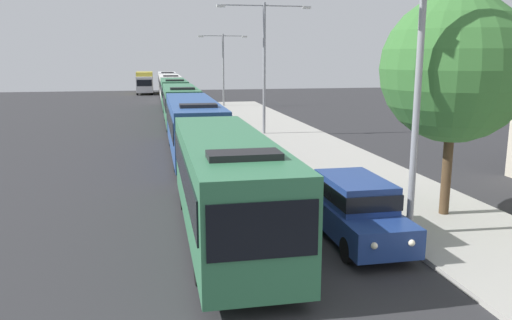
# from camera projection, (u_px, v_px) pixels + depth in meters

# --- Properties ---
(bus_lead) EXTENTS (2.58, 10.91, 3.21)m
(bus_lead) POSITION_uv_depth(u_px,v_px,m) (226.00, 182.00, 15.51)
(bus_lead) COLOR #33724C
(bus_lead) RESTS_ON ground_plane
(bus_second_in_line) EXTENTS (2.58, 12.33, 3.21)m
(bus_second_in_line) POSITION_uv_depth(u_px,v_px,m) (193.00, 126.00, 28.02)
(bus_second_in_line) COLOR #284C8C
(bus_second_in_line) RESTS_ON ground_plane
(bus_middle) EXTENTS (2.58, 11.23, 3.21)m
(bus_middle) POSITION_uv_depth(u_px,v_px,m) (181.00, 104.00, 40.45)
(bus_middle) COLOR #33724C
(bus_middle) RESTS_ON ground_plane
(bus_fourth_in_line) EXTENTS (2.58, 10.54, 3.21)m
(bus_fourth_in_line) POSITION_uv_depth(u_px,v_px,m) (174.00, 93.00, 53.00)
(bus_fourth_in_line) COLOR #33724C
(bus_fourth_in_line) RESTS_ON ground_plane
(bus_rear) EXTENTS (2.58, 12.15, 3.21)m
(bus_rear) POSITION_uv_depth(u_px,v_px,m) (170.00, 86.00, 64.52)
(bus_rear) COLOR silver
(bus_rear) RESTS_ON ground_plane
(bus_tail_end) EXTENTS (2.58, 10.48, 3.21)m
(bus_tail_end) POSITION_uv_depth(u_px,v_px,m) (167.00, 82.00, 76.89)
(bus_tail_end) COLOR silver
(bus_tail_end) RESTS_ON ground_plane
(white_suv) EXTENTS (1.86, 4.97, 1.90)m
(white_suv) POSITION_uv_depth(u_px,v_px,m) (355.00, 207.00, 15.18)
(white_suv) COLOR navy
(white_suv) RESTS_ON ground_plane
(box_truck_oncoming) EXTENTS (2.35, 7.00, 3.15)m
(box_truck_oncoming) POSITION_uv_depth(u_px,v_px,m) (145.00, 82.00, 74.99)
(box_truck_oncoming) COLOR #B7B7BC
(box_truck_oncoming) RESTS_ON ground_plane
(streetlamp_near) EXTENTS (6.32, 0.28, 8.87)m
(streetlamp_near) POSITION_uv_depth(u_px,v_px,m) (420.00, 51.00, 14.45)
(streetlamp_near) COLOR gray
(streetlamp_near) RESTS_ON sidewalk
(streetlamp_mid) EXTENTS (6.39, 0.28, 8.79)m
(streetlamp_mid) POSITION_uv_depth(u_px,v_px,m) (264.00, 55.00, 34.60)
(streetlamp_mid) COLOR gray
(streetlamp_mid) RESTS_ON sidewalk
(streetlamp_far) EXTENTS (5.26, 0.28, 7.61)m
(streetlamp_far) POSITION_uv_depth(u_px,v_px,m) (223.00, 62.00, 54.89)
(streetlamp_far) COLOR gray
(streetlamp_far) RESTS_ON sidewalk
(roadside_tree) EXTENTS (4.79, 4.79, 7.27)m
(roadside_tree) POSITION_uv_depth(u_px,v_px,m) (454.00, 69.00, 16.52)
(roadside_tree) COLOR #4C3823
(roadside_tree) RESTS_ON sidewalk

